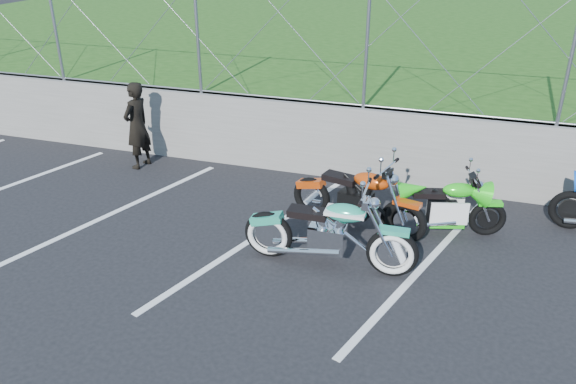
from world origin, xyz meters
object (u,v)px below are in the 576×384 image
(sportbike_green, at_px, (446,209))
(person_standing, at_px, (137,126))
(cruiser_turquoise, at_px, (331,235))
(naked_orange, at_px, (359,201))

(sportbike_green, relative_size, person_standing, 1.10)
(cruiser_turquoise, xyz_separation_m, sportbike_green, (1.36, 1.33, -0.06))
(cruiser_turquoise, bearing_deg, sportbike_green, 42.91)
(cruiser_turquoise, xyz_separation_m, naked_orange, (0.14, 1.11, -0.00))
(sportbike_green, bearing_deg, naked_orange, 174.44)
(naked_orange, xyz_separation_m, person_standing, (-4.32, 1.09, 0.34))
(sportbike_green, bearing_deg, cruiser_turquoise, -151.32)
(naked_orange, distance_m, person_standing, 4.47)
(person_standing, bearing_deg, sportbike_green, 90.06)
(cruiser_turquoise, distance_m, person_standing, 4.74)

